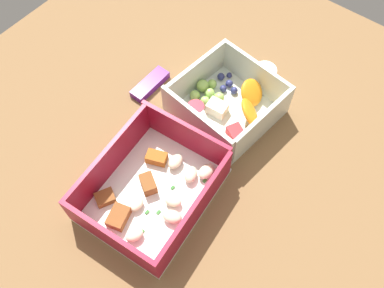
% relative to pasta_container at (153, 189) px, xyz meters
% --- Properties ---
extents(table_surface, '(0.80, 0.80, 0.02)m').
position_rel_pasta_container_xyz_m(table_surface, '(0.10, 0.01, -0.03)').
color(table_surface, brown).
rests_on(table_surface, ground).
extents(pasta_container, '(0.19, 0.16, 0.06)m').
position_rel_pasta_container_xyz_m(pasta_container, '(0.00, 0.00, 0.00)').
color(pasta_container, white).
rests_on(pasta_container, table_surface).
extents(fruit_bowl, '(0.15, 0.15, 0.06)m').
position_rel_pasta_container_xyz_m(fruit_bowl, '(0.18, 0.00, 0.00)').
color(fruit_bowl, silver).
rests_on(fruit_bowl, table_surface).
extents(candy_bar, '(0.07, 0.02, 0.01)m').
position_rel_pasta_container_xyz_m(candy_bar, '(0.14, 0.13, -0.01)').
color(candy_bar, '#51197A').
rests_on(candy_bar, table_surface).
extents(paper_cup_liner, '(0.04, 0.04, 0.02)m').
position_rel_pasta_container_xyz_m(paper_cup_liner, '(0.27, -0.00, -0.01)').
color(paper_cup_liner, white).
rests_on(paper_cup_liner, table_surface).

